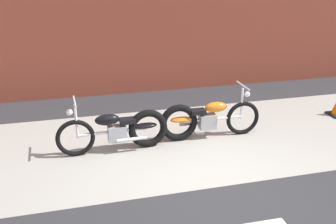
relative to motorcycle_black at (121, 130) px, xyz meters
name	(u,v)px	position (x,y,z in m)	size (l,w,h in m)	color
ground_plane	(211,188)	(1.11, -1.64, -0.40)	(80.00, 80.00, 0.00)	#2D2D30
sidewalk_slab	(179,141)	(1.11, 0.11, -0.40)	(36.00, 3.50, 0.01)	#9E998E
motorcycle_black	(121,130)	(0.00, 0.00, 0.00)	(2.01, 0.58, 1.03)	black
motorcycle_orange	(204,119)	(1.61, 0.13, 0.00)	(2.01, 0.58, 1.03)	black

